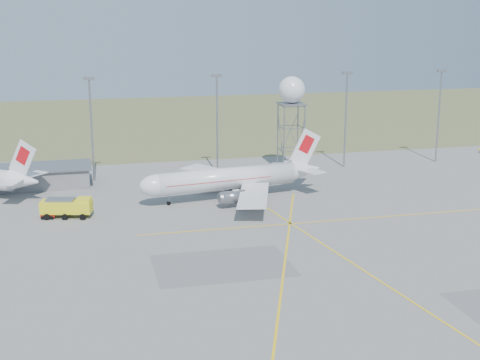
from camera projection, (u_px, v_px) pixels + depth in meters
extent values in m
plane|color=gray|center=(416.00, 296.00, 78.41)|extent=(400.00, 400.00, 0.00)
cube|color=#585F34|center=(200.00, 119.00, 210.40)|extent=(400.00, 120.00, 0.03)
cube|color=gray|center=(41.00, 177.00, 127.98)|extent=(18.00, 9.00, 3.60)
cube|color=gray|center=(40.00, 167.00, 127.51)|extent=(19.00, 10.00, 0.30)
cylinder|color=gray|center=(92.00, 131.00, 130.18)|extent=(0.36, 0.36, 20.00)
cube|color=gray|center=(89.00, 78.00, 127.72)|extent=(2.20, 0.50, 0.60)
cylinder|color=gray|center=(217.00, 126.00, 135.93)|extent=(0.36, 0.36, 20.00)
cube|color=gray|center=(217.00, 76.00, 133.46)|extent=(2.20, 0.50, 0.60)
cylinder|color=gray|center=(346.00, 121.00, 142.36)|extent=(0.36, 0.36, 20.00)
cube|color=gray|center=(347.00, 73.00, 139.90)|extent=(2.20, 0.50, 0.60)
cylinder|color=gray|center=(439.00, 117.00, 147.41)|extent=(0.36, 0.36, 20.00)
cube|color=gray|center=(442.00, 71.00, 144.95)|extent=(2.20, 0.50, 0.60)
cylinder|color=black|center=(480.00, 152.00, 158.84)|extent=(0.10, 0.10, 0.80)
cylinder|color=silver|center=(226.00, 179.00, 118.77)|extent=(25.75, 7.68, 3.91)
ellipsoid|color=silver|center=(157.00, 185.00, 114.08)|extent=(6.78, 4.81, 3.91)
cube|color=black|center=(150.00, 183.00, 113.51)|extent=(1.79, 2.35, 0.95)
cone|color=silver|center=(305.00, 170.00, 124.46)|extent=(6.39, 4.75, 3.91)
cube|color=silver|center=(305.00, 148.00, 123.47)|extent=(6.24, 1.23, 7.36)
cube|color=red|center=(306.00, 144.00, 123.38)|extent=(3.38, 0.83, 3.78)
cube|color=silver|center=(295.00, 164.00, 126.98)|extent=(3.90, 5.79, 0.18)
cube|color=silver|center=(310.00, 171.00, 121.35)|extent=(3.90, 5.79, 0.18)
cube|color=silver|center=(217.00, 173.00, 127.45)|extent=(12.76, 15.56, 0.35)
cube|color=silver|center=(254.00, 195.00, 111.64)|extent=(9.16, 16.35, 0.35)
cylinder|color=slate|center=(211.00, 182.00, 123.95)|extent=(4.40, 2.84, 2.25)
cylinder|color=slate|center=(233.00, 197.00, 113.76)|extent=(4.40, 2.84, 2.25)
cube|color=red|center=(216.00, 179.00, 118.02)|extent=(19.95, 6.84, 0.12)
cylinder|color=black|center=(169.00, 203.00, 115.59)|extent=(0.78, 0.78, 0.88)
cube|color=black|center=(237.00, 195.00, 120.28)|extent=(1.85, 5.95, 0.88)
cylinder|color=gray|center=(237.00, 193.00, 120.17)|extent=(0.27, 0.27, 1.76)
cone|color=silver|center=(24.00, 181.00, 117.11)|extent=(6.64, 6.05, 3.68)
cube|color=silver|center=(23.00, 159.00, 116.18)|extent=(5.15, 3.36, 6.93)
cube|color=red|center=(23.00, 156.00, 115.97)|extent=(2.86, 1.94, 3.55)
cube|color=silver|center=(32.00, 174.00, 119.86)|extent=(5.18, 5.86, 0.17)
cube|color=silver|center=(11.00, 182.00, 114.43)|extent=(5.18, 5.86, 0.17)
cylinder|color=gray|center=(284.00, 140.00, 136.16)|extent=(0.26, 0.26, 14.30)
cylinder|color=gray|center=(304.00, 139.00, 137.17)|extent=(0.26, 0.26, 14.30)
cylinder|color=gray|center=(298.00, 136.00, 141.32)|extent=(0.26, 0.26, 14.30)
cylinder|color=gray|center=(278.00, 137.00, 140.31)|extent=(0.26, 0.26, 14.30)
cube|color=gray|center=(292.00, 104.00, 137.01)|extent=(5.00, 5.00, 0.27)
sphere|color=silver|center=(292.00, 90.00, 136.32)|extent=(5.50, 5.50, 5.50)
cube|color=yellow|center=(66.00, 207.00, 108.35)|extent=(8.55, 4.58, 1.99)
cube|color=yellow|center=(84.00, 202.00, 108.15)|extent=(2.71, 2.98, 1.27)
cube|color=black|center=(88.00, 201.00, 108.13)|extent=(0.65, 2.30, 0.90)
cube|color=gray|center=(60.00, 200.00, 108.07)|extent=(4.91, 3.19, 0.36)
cube|color=#B61C0D|center=(48.00, 214.00, 108.06)|extent=(2.50, 1.86, 0.92)
cube|color=#B61C0D|center=(45.00, 210.00, 107.87)|extent=(1.15, 1.39, 0.51)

